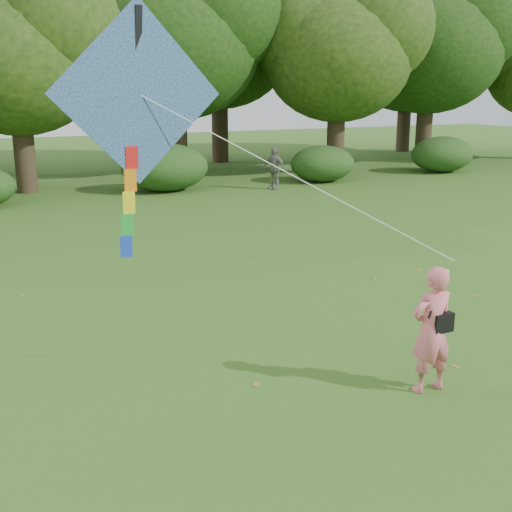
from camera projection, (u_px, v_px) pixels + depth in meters
name	position (u px, v px, depth m)	size (l,w,h in m)	color
ground	(367.00, 389.00, 8.80)	(100.00, 100.00, 0.00)	#265114
man_kite_flyer	(432.00, 330.00, 8.55)	(0.64, 0.42, 1.76)	#DF6977
bystander_right	(274.00, 168.00, 25.89)	(0.99, 0.41, 1.69)	gray
crossbody_bag	(441.00, 321.00, 8.54)	(0.43, 0.20, 0.70)	black
flying_kite	(139.00, 99.00, 7.22)	(4.84, 1.32, 3.15)	#255AA2
tree_line	(96.00, 50.00, 27.97)	(54.70, 15.30, 9.48)	#3A2D1E
shrub_band	(71.00, 176.00, 23.58)	(39.15, 3.22, 1.88)	#264919
fallen_leaves	(344.00, 314.00, 11.72)	(10.69, 9.47, 0.01)	olive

